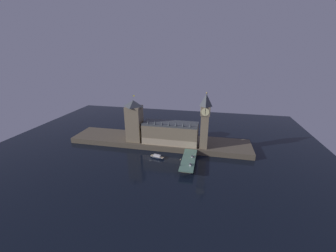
{
  "coord_description": "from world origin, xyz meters",
  "views": [
    {
      "loc": [
        59.6,
        -189.54,
        108.54
      ],
      "look_at": [
        15.14,
        20.0,
        31.44
      ],
      "focal_mm": 22.0,
      "sensor_mm": 36.0,
      "label": 1
    }
  ],
  "objects_px": {
    "car_southbound_trail": "(192,156)",
    "street_lamp_near": "(180,162)",
    "pedestrian_far_rail": "(184,154)",
    "boat_upstream": "(157,157)",
    "car_southbound_lead": "(190,165)",
    "pedestrian_near_rail": "(181,165)",
    "victoria_tower": "(134,121)",
    "street_lamp_mid": "(195,156)",
    "pedestrian_mid_walk": "(195,158)",
    "clock_tower": "(205,120)"
  },
  "relations": [
    {
      "from": "car_southbound_trail",
      "to": "street_lamp_near",
      "type": "xyz_separation_m",
      "value": [
        -9.27,
        -19.47,
        3.84
      ]
    },
    {
      "from": "pedestrian_far_rail",
      "to": "boat_upstream",
      "type": "bearing_deg",
      "value": -178.31
    },
    {
      "from": "car_southbound_lead",
      "to": "pedestrian_near_rail",
      "type": "relative_size",
      "value": 2.53
    },
    {
      "from": "street_lamp_near",
      "to": "car_southbound_lead",
      "type": "bearing_deg",
      "value": 17.41
    },
    {
      "from": "car_southbound_lead",
      "to": "boat_upstream",
      "type": "bearing_deg",
      "value": 153.37
    },
    {
      "from": "pedestrian_far_rail",
      "to": "car_southbound_trail",
      "type": "bearing_deg",
      "value": -20.41
    },
    {
      "from": "victoria_tower",
      "to": "street_lamp_mid",
      "type": "bearing_deg",
      "value": -24.76
    },
    {
      "from": "car_southbound_trail",
      "to": "victoria_tower",
      "type": "bearing_deg",
      "value": 157.35
    },
    {
      "from": "car_southbound_trail",
      "to": "street_lamp_near",
      "type": "relative_size",
      "value": 0.59
    },
    {
      "from": "car_southbound_lead",
      "to": "pedestrian_mid_walk",
      "type": "relative_size",
      "value": 2.65
    },
    {
      "from": "pedestrian_near_rail",
      "to": "pedestrian_far_rail",
      "type": "relative_size",
      "value": 1.13
    },
    {
      "from": "victoria_tower",
      "to": "pedestrian_near_rail",
      "type": "bearing_deg",
      "value": -37.64
    },
    {
      "from": "pedestrian_far_rail",
      "to": "boat_upstream",
      "type": "xyz_separation_m",
      "value": [
        -29.04,
        -0.86,
        -6.12
      ]
    },
    {
      "from": "clock_tower",
      "to": "pedestrian_far_rail",
      "type": "bearing_deg",
      "value": -129.96
    },
    {
      "from": "pedestrian_mid_walk",
      "to": "street_lamp_near",
      "type": "distance_m",
      "value": 21.55
    },
    {
      "from": "pedestrian_near_rail",
      "to": "pedestrian_mid_walk",
      "type": "height_order",
      "value": "pedestrian_near_rail"
    },
    {
      "from": "victoria_tower",
      "to": "street_lamp_mid",
      "type": "height_order",
      "value": "victoria_tower"
    },
    {
      "from": "car_southbound_lead",
      "to": "boat_upstream",
      "type": "relative_size",
      "value": 0.26
    },
    {
      "from": "car_southbound_lead",
      "to": "car_southbound_trail",
      "type": "height_order",
      "value": "car_southbound_lead"
    },
    {
      "from": "pedestrian_near_rail",
      "to": "boat_upstream",
      "type": "relative_size",
      "value": 0.1
    },
    {
      "from": "clock_tower",
      "to": "street_lamp_mid",
      "type": "height_order",
      "value": "clock_tower"
    },
    {
      "from": "street_lamp_mid",
      "to": "boat_upstream",
      "type": "distance_m",
      "value": 42.96
    },
    {
      "from": "car_southbound_trail",
      "to": "pedestrian_mid_walk",
      "type": "distance_m",
      "value": 3.63
    },
    {
      "from": "clock_tower",
      "to": "boat_upstream",
      "type": "xyz_separation_m",
      "value": [
        -47.99,
        -23.47,
        -38.35
      ]
    },
    {
      "from": "clock_tower",
      "to": "pedestrian_far_rail",
      "type": "relative_size",
      "value": 38.88
    },
    {
      "from": "boat_upstream",
      "to": "pedestrian_far_rail",
      "type": "bearing_deg",
      "value": 1.69
    },
    {
      "from": "car_southbound_lead",
      "to": "pedestrian_far_rail",
      "type": "bearing_deg",
      "value": 114.05
    },
    {
      "from": "car_southbound_trail",
      "to": "street_lamp_mid",
      "type": "distance_m",
      "value": 6.81
    },
    {
      "from": "clock_tower",
      "to": "street_lamp_near",
      "type": "distance_m",
      "value": 57.0
    },
    {
      "from": "pedestrian_mid_walk",
      "to": "victoria_tower",
      "type": "bearing_deg",
      "value": 156.8
    },
    {
      "from": "street_lamp_near",
      "to": "boat_upstream",
      "type": "relative_size",
      "value": 0.41
    },
    {
      "from": "pedestrian_mid_walk",
      "to": "boat_upstream",
      "type": "xyz_separation_m",
      "value": [
        -40.87,
        4.54,
        -6.2
      ]
    },
    {
      "from": "clock_tower",
      "to": "pedestrian_mid_walk",
      "type": "distance_m",
      "value": 43.23
    },
    {
      "from": "car_southbound_trail",
      "to": "pedestrian_near_rail",
      "type": "bearing_deg",
      "value": -115.05
    },
    {
      "from": "clock_tower",
      "to": "pedestrian_mid_walk",
      "type": "relative_size",
      "value": 35.92
    },
    {
      "from": "victoria_tower",
      "to": "pedestrian_mid_walk",
      "type": "bearing_deg",
      "value": -23.2
    },
    {
      "from": "street_lamp_near",
      "to": "street_lamp_mid",
      "type": "bearing_deg",
      "value": 49.39
    },
    {
      "from": "clock_tower",
      "to": "street_lamp_mid",
      "type": "distance_m",
      "value": 42.63
    },
    {
      "from": "car_southbound_trail",
      "to": "pedestrian_far_rail",
      "type": "distance_m",
      "value": 9.46
    },
    {
      "from": "victoria_tower",
      "to": "street_lamp_near",
      "type": "bearing_deg",
      "value": -38.1
    },
    {
      "from": "car_southbound_trail",
      "to": "pedestrian_far_rail",
      "type": "bearing_deg",
      "value": 159.59
    },
    {
      "from": "car_southbound_lead",
      "to": "clock_tower",
      "type": "bearing_deg",
      "value": 76.65
    },
    {
      "from": "pedestrian_mid_walk",
      "to": "pedestrian_far_rail",
      "type": "xyz_separation_m",
      "value": [
        -11.82,
        5.4,
        -0.08
      ]
    },
    {
      "from": "victoria_tower",
      "to": "boat_upstream",
      "type": "height_order",
      "value": "victoria_tower"
    },
    {
      "from": "street_lamp_near",
      "to": "street_lamp_mid",
      "type": "distance_m",
      "value": 19.39
    },
    {
      "from": "car_southbound_trail",
      "to": "street_lamp_near",
      "type": "distance_m",
      "value": 21.91
    },
    {
      "from": "victoria_tower",
      "to": "car_southbound_trail",
      "type": "height_order",
      "value": "victoria_tower"
    },
    {
      "from": "pedestrian_near_rail",
      "to": "boat_upstream",
      "type": "bearing_deg",
      "value": 143.6
    },
    {
      "from": "car_southbound_lead",
      "to": "street_lamp_near",
      "type": "bearing_deg",
      "value": -162.59
    },
    {
      "from": "street_lamp_mid",
      "to": "clock_tower",
      "type": "bearing_deg",
      "value": 77.63
    }
  ]
}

